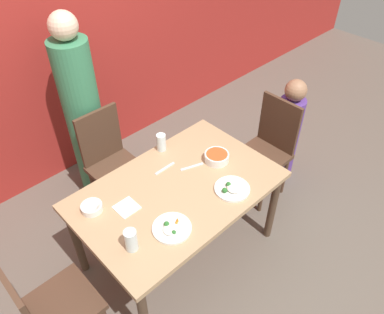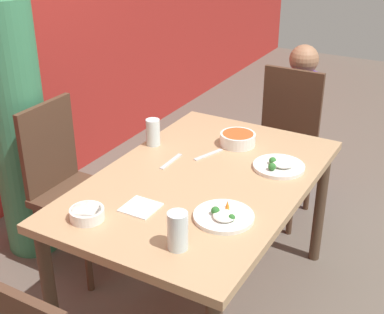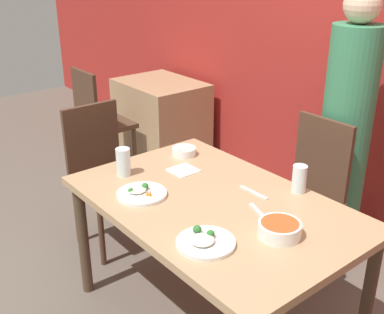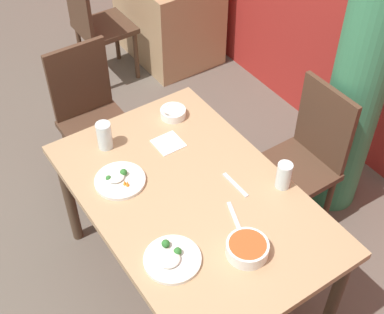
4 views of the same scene
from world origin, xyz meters
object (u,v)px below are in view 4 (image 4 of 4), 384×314
at_px(bowl_curry, 247,248).
at_px(glass_water_tall, 284,175).
at_px(plate_rice_adult, 172,258).
at_px(chair_adult_spot, 304,158).
at_px(person_adult, 355,99).

xyz_separation_m(bowl_curry, glass_water_tall, (-0.21, 0.38, 0.04)).
distance_m(plate_rice_adult, glass_water_tall, 0.67).
bearing_deg(bowl_curry, plate_rice_adult, -117.23).
bearing_deg(bowl_curry, chair_adult_spot, 119.75).
height_order(person_adult, plate_rice_adult, person_adult).
distance_m(chair_adult_spot, person_adult, 0.42).
xyz_separation_m(person_adult, glass_water_tall, (0.23, -0.72, 0.02)).
height_order(plate_rice_adult, glass_water_tall, glass_water_tall).
relative_size(chair_adult_spot, bowl_curry, 5.13).
bearing_deg(person_adult, chair_adult_spot, -90.00).
bearing_deg(glass_water_tall, plate_rice_adult, -84.29).
bearing_deg(glass_water_tall, chair_adult_spot, 120.29).
bearing_deg(plate_rice_adult, glass_water_tall, 95.71).
bearing_deg(plate_rice_adult, bowl_curry, 62.77).
bearing_deg(glass_water_tall, bowl_curry, -60.82).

